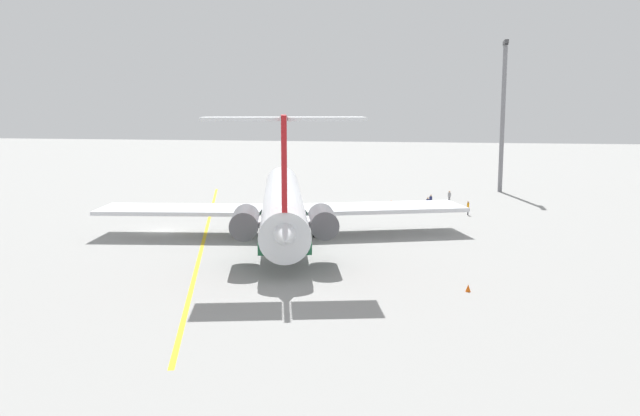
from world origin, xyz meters
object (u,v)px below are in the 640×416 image
at_px(ground_crew_near_nose, 449,195).
at_px(light_mast, 503,110).
at_px(main_jetliner, 283,204).
at_px(ground_crew_near_tail, 468,206).
at_px(safety_cone_wingtip, 391,202).
at_px(ground_crew_portside, 431,199).
at_px(ground_crew_starboard, 428,202).
at_px(safety_cone_nose, 468,288).

distance_m(ground_crew_near_nose, light_mast, 20.53).
distance_m(main_jetliner, light_mast, 51.23).
height_order(ground_crew_near_nose, light_mast, light_mast).
height_order(ground_crew_near_tail, safety_cone_wingtip, ground_crew_near_tail).
bearing_deg(ground_crew_portside, ground_crew_starboard, 17.39).
bearing_deg(main_jetliner, ground_crew_starboard, -47.37).
relative_size(ground_crew_portside, light_mast, 0.07).
relative_size(main_jetliner, ground_crew_near_tail, 24.69).
bearing_deg(main_jetliner, safety_cone_wingtip, -33.03).
xyz_separation_m(safety_cone_wingtip, light_mast, (-16.63, 16.27, 12.83)).
xyz_separation_m(ground_crew_portside, safety_cone_wingtip, (-2.08, -5.56, -0.80)).
xyz_separation_m(ground_crew_portside, ground_crew_starboard, (2.71, -0.33, -0.00)).
distance_m(ground_crew_starboard, safety_cone_nose, 39.94).
distance_m(ground_crew_portside, light_mast, 24.69).
relative_size(ground_crew_portside, safety_cone_wingtip, 3.10).
height_order(ground_crew_portside, safety_cone_nose, ground_crew_portside).
relative_size(main_jetliner, safety_cone_nose, 79.98).
height_order(safety_cone_nose, light_mast, light_mast).
height_order(ground_crew_near_tail, light_mast, light_mast).
height_order(main_jetliner, light_mast, light_mast).
bearing_deg(light_mast, ground_crew_near_nose, -29.36).
bearing_deg(safety_cone_wingtip, ground_crew_near_nose, 104.63).
distance_m(ground_crew_portside, safety_cone_nose, 42.62).
xyz_separation_m(main_jetliner, ground_crew_starboard, (-21.90, 14.55, -2.46)).
height_order(ground_crew_portside, light_mast, light_mast).
distance_m(main_jetliner, ground_crew_portside, 28.87).
bearing_deg(ground_crew_near_tail, ground_crew_portside, -37.07).
bearing_deg(light_mast, main_jetliner, -30.58).
bearing_deg(main_jetliner, light_mast, -44.34).
distance_m(ground_crew_near_tail, safety_cone_nose, 36.30).
height_order(ground_crew_portside, safety_cone_wingtip, ground_crew_portside).
bearing_deg(safety_cone_wingtip, safety_cone_nose, 11.43).
xyz_separation_m(ground_crew_near_nose, ground_crew_portside, (4.19, -2.55, -0.03)).
height_order(ground_crew_near_tail, ground_crew_starboard, ground_crew_near_tail).
distance_m(ground_crew_near_nose, ground_crew_starboard, 7.49).
bearing_deg(ground_crew_near_nose, light_mast, 157.47).
distance_m(ground_crew_portside, ground_crew_starboard, 2.74).
bearing_deg(ground_crew_near_nose, ground_crew_portside, -24.48).
xyz_separation_m(main_jetliner, ground_crew_near_nose, (-28.81, 17.43, -2.42)).
bearing_deg(ground_crew_near_tail, light_mast, -88.03).
distance_m(ground_crew_near_tail, ground_crew_starboard, 6.18).
distance_m(main_jetliner, ground_crew_starboard, 26.41).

